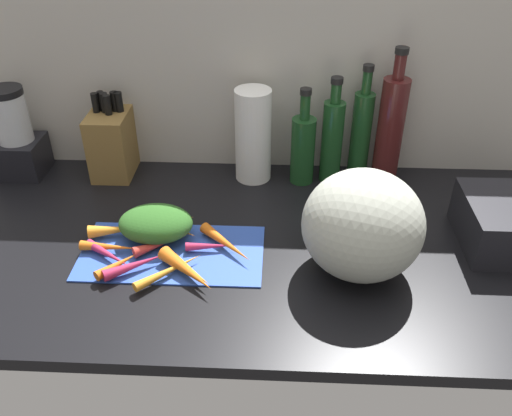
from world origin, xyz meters
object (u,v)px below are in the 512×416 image
(carrot_10, at_px, (211,246))
(carrot_0, at_px, (109,247))
(carrot_8, at_px, (167,225))
(carrot_4, at_px, (169,271))
(knife_block, at_px, (112,142))
(carrot_1, at_px, (115,230))
(bottle_2, at_px, (361,133))
(carrot_3, at_px, (135,265))
(bottle_3, at_px, (390,129))
(carrot_7, at_px, (226,243))
(blender_appliance, at_px, (16,138))
(bottle_0, at_px, (303,147))
(carrot_5, at_px, (174,225))
(cutting_board, at_px, (172,252))
(carrot_2, at_px, (190,271))
(bottle_1, at_px, (332,139))
(carrot_6, at_px, (117,265))
(paper_towel_roll, at_px, (252,135))
(carrot_11, at_px, (154,246))
(carrot_9, at_px, (108,254))
(carrot_12, at_px, (187,270))
(winter_squash, at_px, (363,225))

(carrot_10, bearing_deg, carrot_0, -176.05)
(carrot_8, bearing_deg, carrot_4, -78.04)
(carrot_8, height_order, knife_block, knife_block)
(carrot_1, height_order, bottle_2, bottle_2)
(carrot_3, height_order, carrot_4, carrot_3)
(carrot_3, height_order, bottle_3, bottle_3)
(carrot_0, bearing_deg, carrot_7, 5.15)
(blender_appliance, relative_size, bottle_0, 0.94)
(carrot_5, bearing_deg, blender_appliance, 150.70)
(carrot_4, distance_m, carrot_10, 0.12)
(cutting_board, bearing_deg, carrot_2, -56.11)
(carrot_10, xyz_separation_m, bottle_1, (0.30, 0.36, 0.11))
(carrot_6, relative_size, paper_towel_roll, 0.42)
(carrot_0, height_order, carrot_8, carrot_8)
(carrot_6, distance_m, carrot_11, 0.10)
(carrot_3, bearing_deg, carrot_6, 177.34)
(carrot_9, bearing_deg, carrot_2, -14.28)
(carrot_6, height_order, carrot_8, carrot_8)
(carrot_0, height_order, bottle_2, bottle_2)
(carrot_7, bearing_deg, carrot_3, -155.79)
(cutting_board, xyz_separation_m, carrot_0, (-0.14, -0.01, 0.02))
(carrot_7, bearing_deg, carrot_2, -124.80)
(carrot_0, distance_m, bottle_0, 0.59)
(cutting_board, xyz_separation_m, carrot_2, (0.06, -0.08, 0.02))
(carrot_10, height_order, blender_appliance, blender_appliance)
(carrot_9, xyz_separation_m, blender_appliance, (-0.36, 0.39, 0.09))
(carrot_2, distance_m, carrot_6, 0.17)
(carrot_12, distance_m, bottle_0, 0.52)
(carrot_2, xyz_separation_m, carrot_10, (0.03, 0.09, -0.00))
(cutting_board, bearing_deg, carrot_6, -147.27)
(carrot_1, relative_size, winter_squash, 0.48)
(carrot_10, relative_size, paper_towel_roll, 0.44)
(bottle_1, bearing_deg, blender_appliance, -179.62)
(cutting_board, height_order, carrot_10, carrot_10)
(paper_towel_roll, bearing_deg, carrot_7, -96.76)
(winter_squash, bearing_deg, carrot_6, -176.17)
(carrot_8, bearing_deg, paper_towel_roll, 55.57)
(cutting_board, xyz_separation_m, carrot_6, (-0.11, -0.07, 0.02))
(carrot_8, relative_size, winter_squash, 0.66)
(carrot_9, bearing_deg, carrot_3, -27.88)
(carrot_3, bearing_deg, bottle_2, 40.40)
(winter_squash, bearing_deg, bottle_3, 73.77)
(carrot_9, distance_m, bottle_0, 0.60)
(cutting_board, distance_m, carrot_2, 0.10)
(blender_appliance, bearing_deg, carrot_12, -39.16)
(winter_squash, distance_m, paper_towel_roll, 0.48)
(carrot_10, height_order, bottle_2, bottle_2)
(winter_squash, bearing_deg, carrot_2, -172.26)
(cutting_board, relative_size, blender_appliance, 1.65)
(carrot_4, relative_size, blender_appliance, 0.66)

